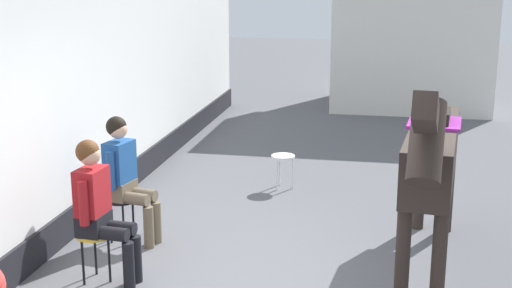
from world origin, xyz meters
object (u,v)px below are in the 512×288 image
saddled_horse_center (431,156)px  seated_visitor_far (125,173)px  seated_visitor_near (99,204)px  spare_stool_white (283,160)px

saddled_horse_center → seated_visitor_far: bearing=178.2°
seated_visitor_near → spare_stool_white: 3.46m
seated_visitor_near → saddled_horse_center: (3.04, 0.91, 0.38)m
seated_visitor_far → saddled_horse_center: saddled_horse_center is taller
seated_visitor_far → saddled_horse_center: bearing=-1.8°
seated_visitor_near → seated_visitor_far: bearing=97.5°
spare_stool_white → seated_visitor_far: bearing=-122.1°
seated_visitor_far → spare_stool_white: size_ratio=3.02×
seated_visitor_near → saddled_horse_center: saddled_horse_center is taller
seated_visitor_near → seated_visitor_far: 1.02m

